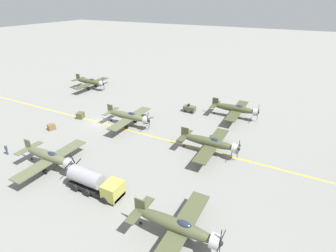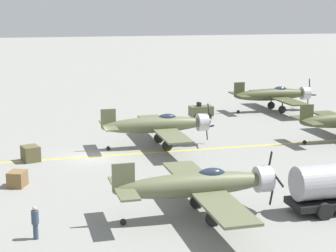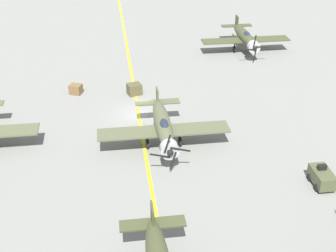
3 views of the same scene
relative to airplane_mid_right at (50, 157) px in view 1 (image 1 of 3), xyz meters
name	(u,v)px [view 1 (image 1 of 3)]	position (x,y,z in m)	size (l,w,h in m)	color
ground_plane	(100,123)	(-15.48, -4.23, -2.01)	(400.00, 400.00, 0.00)	gray
taxiway_stripe	(100,123)	(-15.48, -4.23, -2.01)	(0.30, 160.00, 0.01)	yellow
airplane_mid_right	(50,157)	(0.00, 0.00, 0.00)	(12.00, 9.98, 3.74)	#5E6344
airplane_far_right	(177,226)	(2.97, 22.28, 0.00)	(12.00, 9.98, 3.79)	#4E5334
airplane_near_left	(91,82)	(-31.48, -21.01, 0.00)	(12.00, 9.98, 3.80)	#494E30
airplane_mid_center	(129,116)	(-17.28, 1.88, 0.00)	(12.00, 9.98, 3.75)	#5D6243
airplane_far_center	(210,143)	(-14.90, 19.51, 0.00)	(12.00, 9.98, 3.65)	#484E2F
airplane_far_left	(236,109)	(-30.87, 19.48, 0.00)	(12.00, 9.98, 3.79)	#464B2C
fuel_tanker	(95,183)	(1.06, 9.52, -0.50)	(2.67, 8.00, 2.98)	black
tow_tractor	(190,109)	(-29.18, 9.73, -1.22)	(1.57, 2.60, 1.79)	#515638
ground_crew_walking	(6,149)	(0.75, -9.44, -1.01)	(0.40, 0.40, 1.84)	#334256
supply_crate_by_tanker	(80,115)	(-15.42, -9.29, -1.39)	(1.50, 1.25, 1.25)	brown
supply_crate_mid_lane	(52,127)	(-8.87, -10.36, -1.47)	(1.30, 1.09, 1.09)	brown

